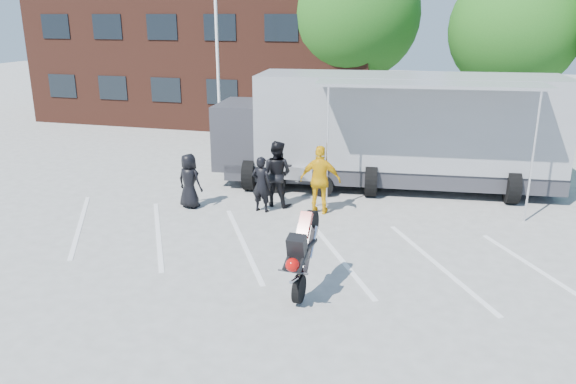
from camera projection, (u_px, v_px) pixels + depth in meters
The scene contains 13 objects.
ground at pixel (319, 269), 12.79m from camera, with size 100.00×100.00×0.00m, color #AAAAA5.
parking_bay_lines at pixel (328, 252), 13.71m from camera, with size 18.00×5.00×0.01m, color white.
office_building at pixel (215, 54), 30.86m from camera, with size 18.00×8.00×7.00m, color #4A2217.
flagpole at pixel (222, 28), 22.08m from camera, with size 1.61×0.12×8.00m.
tree_left at pixel (355, 15), 26.33m from camera, with size 6.12×6.12×8.64m.
tree_mid at pixel (514, 30), 23.78m from camera, with size 5.44×5.44×7.68m.
transporter_truck at pixel (387, 187), 18.97m from camera, with size 11.74×5.66×3.74m, color gray, non-canonical shape.
parked_motorcycle at pixel (299, 194), 18.13m from camera, with size 0.77×2.31×1.21m, color #AEAEB3, non-canonical shape.
stunt_bike_rider at pixel (308, 290), 11.83m from camera, with size 0.77×1.64×1.93m, color black, non-canonical shape.
spectator_leather_a at pixel (189, 181), 16.69m from camera, with size 0.81×0.52×1.65m, color black.
spectator_leather_b at pixel (261, 184), 16.35m from camera, with size 0.61×0.40×1.66m, color black.
spectator_leather_c at pixel (277, 174), 16.82m from camera, with size 0.97×0.76×2.00m, color black.
spectator_hivis at pixel (320, 180), 16.14m from camera, with size 1.18×0.49×2.01m, color #F3B40C.
Camera 1 is at (2.51, -11.42, 5.52)m, focal length 35.00 mm.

